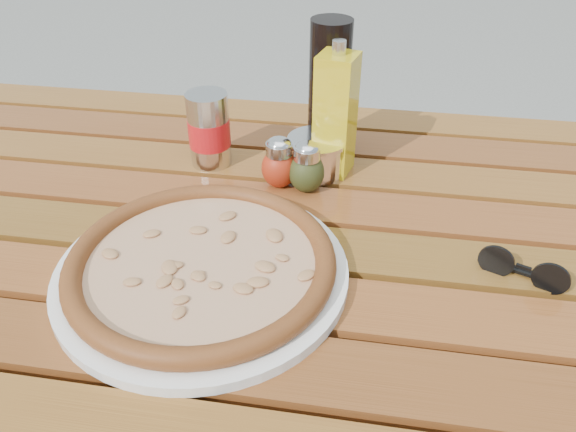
# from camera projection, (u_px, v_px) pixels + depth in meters

# --- Properties ---
(table) EXTENTS (1.40, 0.90, 0.75)m
(table) POSITION_uv_depth(u_px,v_px,m) (286.00, 285.00, 0.79)
(table) COLOR #3C210D
(table) RESTS_ON ground
(plate) EXTENTS (0.37, 0.37, 0.01)m
(plate) POSITION_uv_depth(u_px,v_px,m) (202.00, 272.00, 0.69)
(plate) COLOR white
(plate) RESTS_ON table
(pizza) EXTENTS (0.39, 0.39, 0.03)m
(pizza) POSITION_uv_depth(u_px,v_px,m) (201.00, 262.00, 0.68)
(pizza) COLOR beige
(pizza) RESTS_ON plate
(pepper_shaker) EXTENTS (0.07, 0.07, 0.08)m
(pepper_shaker) POSITION_uv_depth(u_px,v_px,m) (279.00, 163.00, 0.85)
(pepper_shaker) COLOR red
(pepper_shaker) RESTS_ON table
(oregano_shaker) EXTENTS (0.07, 0.07, 0.08)m
(oregano_shaker) POSITION_uv_depth(u_px,v_px,m) (307.00, 168.00, 0.84)
(oregano_shaker) COLOR #3F451B
(oregano_shaker) RESTS_ON table
(dark_bottle) EXTENTS (0.09, 0.09, 0.22)m
(dark_bottle) POSITION_uv_depth(u_px,v_px,m) (329.00, 89.00, 0.90)
(dark_bottle) COLOR black
(dark_bottle) RESTS_ON table
(soda_can) EXTENTS (0.07, 0.07, 0.12)m
(soda_can) POSITION_uv_depth(u_px,v_px,m) (209.00, 130.00, 0.89)
(soda_can) COLOR silver
(soda_can) RESTS_ON table
(olive_oil_cruet) EXTENTS (0.07, 0.07, 0.21)m
(olive_oil_cruet) POSITION_uv_depth(u_px,v_px,m) (335.00, 115.00, 0.85)
(olive_oil_cruet) COLOR gold
(olive_oil_cruet) RESTS_ON table
(parmesan_tin) EXTENTS (0.12, 0.12, 0.07)m
(parmesan_tin) POSITION_uv_depth(u_px,v_px,m) (317.00, 155.00, 0.89)
(parmesan_tin) COLOR white
(parmesan_tin) RESTS_ON table
(sunglasses) EXTENTS (0.11, 0.06, 0.04)m
(sunglasses) POSITION_uv_depth(u_px,v_px,m) (523.00, 270.00, 0.68)
(sunglasses) COLOR black
(sunglasses) RESTS_ON table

